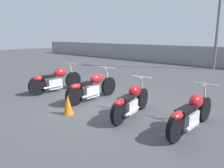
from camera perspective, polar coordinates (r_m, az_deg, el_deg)
ground_plane at (r=6.48m, az=-2.50°, el=-6.20°), size 60.00×60.00×0.00m
fence_back at (r=15.99m, az=26.81°, el=6.17°), size 40.00×0.04×1.37m
motorcycle_slot_0 at (r=8.48m, az=-14.51°, el=1.06°), size 0.69×2.18×1.04m
motorcycle_slot_1 at (r=7.14m, az=-5.20°, el=-0.83°), size 0.70×2.21×1.02m
motorcycle_slot_2 at (r=5.71m, az=5.03°, el=-4.47°), size 0.67×1.98×0.97m
motorcycle_slot_3 at (r=5.13m, az=19.97°, el=-7.18°), size 0.58×2.12×0.98m
traffic_cone_near at (r=6.00m, az=-11.45°, el=-5.30°), size 0.27×0.27×0.54m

